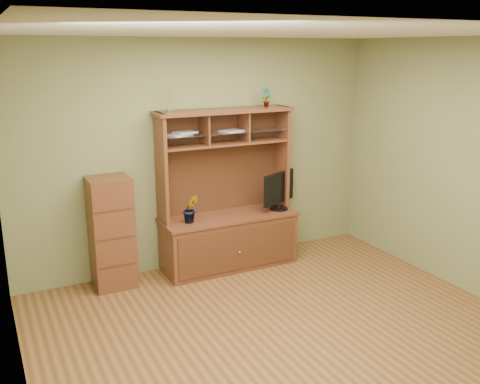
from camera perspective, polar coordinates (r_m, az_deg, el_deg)
room at (r=4.65m, az=5.38°, el=-0.28°), size 4.54×4.04×2.74m
media_hutch at (r=6.45m, az=-1.31°, el=-3.51°), size 1.66×0.61×1.90m
monitor at (r=6.56m, az=4.20°, el=0.22°), size 0.55×0.30×0.47m
orchid_plant at (r=6.09m, az=-5.29°, el=-1.80°), size 0.20×0.17×0.33m
top_plant at (r=6.45m, az=2.79°, el=10.08°), size 0.13×0.10×0.23m
reed_diffuser at (r=5.96m, az=-7.55°, el=9.46°), size 0.05×0.05×0.27m
magazines at (r=6.12m, az=-4.44°, el=6.33°), size 0.95×0.27×0.04m
side_cabinet at (r=6.03m, az=-13.54°, el=-4.24°), size 0.45×0.41×1.25m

